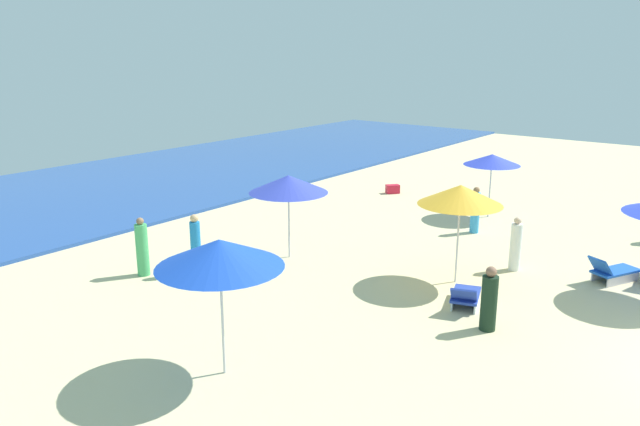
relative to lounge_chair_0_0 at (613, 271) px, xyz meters
The scene contains 13 objects.
ocean 20.82m from the lounge_chair_0_0, 101.16° to the left, with size 60.00×12.48×0.12m, color #254C9A.
lounge_chair_0_0 is the anchor object (origin of this frame).
umbrella_1 4.74m from the lounge_chair_0_0, 128.20° to the left, with size 2.22×2.22×2.68m.
lounge_chair_1_0 4.65m from the lounge_chair_0_0, 148.74° to the left, with size 1.47×1.02×0.67m.
umbrella_2 9.25m from the lounge_chair_0_0, 115.02° to the left, with size 2.33×2.33×2.51m.
umbrella_3 11.10m from the lounge_chair_0_0, 154.35° to the left, with size 2.42×2.42×2.73m.
umbrella_5 7.01m from the lounge_chair_0_0, 51.84° to the left, with size 2.04×2.04×2.35m.
beachgoer_0 5.09m from the lounge_chair_0_0, 163.34° to the left, with size 0.46×0.46×1.50m.
beachgoer_1 11.36m from the lounge_chair_0_0, 124.92° to the left, with size 0.39×0.39×1.72m.
beachgoer_2 5.28m from the lounge_chair_0_0, 68.00° to the left, with size 0.33×0.33×1.59m.
beachgoer_3 12.81m from the lounge_chair_0_0, 125.68° to the left, with size 0.40×0.40×1.65m.
beachgoer_5 2.58m from the lounge_chair_0_0, 107.12° to the left, with size 0.38×0.38×1.55m.
cooler_box_0 11.41m from the lounge_chair_0_0, 62.53° to the left, with size 0.57×0.33×0.37m, color red.
Camera 1 is at (-13.21, -0.10, 6.17)m, focal length 34.84 mm.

